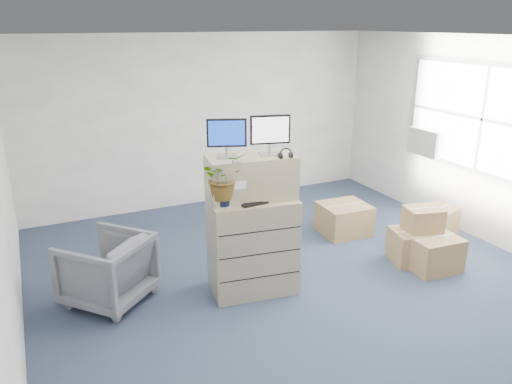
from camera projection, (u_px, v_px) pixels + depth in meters
The scene contains 18 objects.
ground at pixel (312, 295), 5.70m from camera, with size 7.00×7.00×0.00m, color #272E46.
wall_back at pixel (204, 121), 8.24m from camera, with size 6.00×0.02×2.80m, color beige.
window at pixel (484, 119), 6.77m from camera, with size 0.07×2.72×1.52m.
ac_unit at pixel (427, 142), 7.66m from camera, with size 0.24×0.60×0.40m, color silver.
filing_cabinet_lower at pixel (253, 245), 5.65m from camera, with size 0.95×0.58×1.11m, color tan.
filing_cabinet_upper at pixel (251, 177), 5.44m from camera, with size 0.95×0.48×0.48m, color tan.
monitor_left at pixel (227, 136), 5.23m from camera, with size 0.40×0.23×0.42m.
monitor_right at pixel (270, 133), 5.33m from camera, with size 0.43×0.22×0.43m.
headphones at pixel (286, 154), 5.28m from camera, with size 0.14×0.14×0.02m, color black.
keyboard at pixel (259, 201), 5.38m from camera, with size 0.47×0.20×0.02m, color black.
mouse at pixel (280, 198), 5.46m from camera, with size 0.10×0.06×0.04m, color silver.
water_bottle at pixel (261, 186), 5.48m from camera, with size 0.08×0.08×0.28m, color gray.
phone_dock at pixel (245, 195), 5.44m from camera, with size 0.08×0.07×0.16m.
external_drive at pixel (279, 191), 5.63m from camera, with size 0.22×0.17×0.07m, color black.
tissue_box at pixel (279, 184), 5.61m from camera, with size 0.23×0.12×0.09m, color #43A4E6.
potted_plant at pixel (223, 182), 5.18m from camera, with size 0.56×0.60×0.46m.
office_chair at pixel (107, 266), 5.45m from camera, with size 0.82×0.76×0.84m, color #57575B.
cardboard_boxes at pixel (401, 232), 6.77m from camera, with size 1.73×2.01×0.73m.
Camera 1 is at (-2.72, -4.25, 2.96)m, focal length 35.00 mm.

